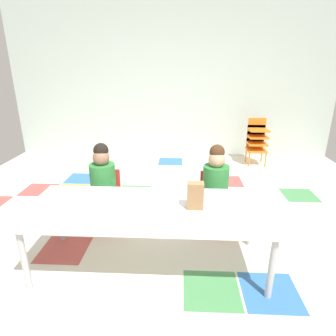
{
  "coord_description": "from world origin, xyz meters",
  "views": [
    {
      "loc": [
        0.2,
        -2.67,
        1.64
      ],
      "look_at": [
        0.09,
        -0.36,
        0.81
      ],
      "focal_mm": 30.39,
      "sensor_mm": 36.0,
      "label": 1
    }
  ],
  "objects_px": {
    "donut_powdered_on_plate": "(95,194)",
    "kid_chair_orange_stack": "(257,139)",
    "seated_child_middle_seat": "(215,180)",
    "paper_plate_near_edge": "(95,196)",
    "paper_bag_brown": "(195,196)",
    "craft_table": "(150,211)",
    "seated_child_near_camera": "(103,178)"
  },
  "relations": [
    {
      "from": "kid_chair_orange_stack",
      "to": "paper_bag_brown",
      "type": "bearing_deg",
      "value": -112.79
    },
    {
      "from": "craft_table",
      "to": "donut_powdered_on_plate",
      "type": "distance_m",
      "value": 0.53
    },
    {
      "from": "craft_table",
      "to": "seated_child_near_camera",
      "type": "distance_m",
      "value": 0.83
    },
    {
      "from": "kid_chair_orange_stack",
      "to": "paper_plate_near_edge",
      "type": "xyz_separation_m",
      "value": [
        -2.06,
        -2.67,
        0.11
      ]
    },
    {
      "from": "craft_table",
      "to": "paper_bag_brown",
      "type": "height_order",
      "value": "paper_bag_brown"
    },
    {
      "from": "craft_table",
      "to": "donut_powdered_on_plate",
      "type": "bearing_deg",
      "value": 161.33
    },
    {
      "from": "seated_child_middle_seat",
      "to": "paper_plate_near_edge",
      "type": "distance_m",
      "value": 1.19
    },
    {
      "from": "seated_child_middle_seat",
      "to": "donut_powdered_on_plate",
      "type": "xyz_separation_m",
      "value": [
        -1.1,
        -0.45,
        0.03
      ]
    },
    {
      "from": "seated_child_middle_seat",
      "to": "donut_powdered_on_plate",
      "type": "height_order",
      "value": "seated_child_middle_seat"
    },
    {
      "from": "seated_child_middle_seat",
      "to": "craft_table",
      "type": "bearing_deg",
      "value": -134.01
    },
    {
      "from": "craft_table",
      "to": "seated_child_middle_seat",
      "type": "distance_m",
      "value": 0.87
    },
    {
      "from": "donut_powdered_on_plate",
      "to": "kid_chair_orange_stack",
      "type": "bearing_deg",
      "value": 52.35
    },
    {
      "from": "paper_plate_near_edge",
      "to": "donut_powdered_on_plate",
      "type": "height_order",
      "value": "donut_powdered_on_plate"
    },
    {
      "from": "craft_table",
      "to": "seated_child_middle_seat",
      "type": "relative_size",
      "value": 2.18
    },
    {
      "from": "paper_bag_brown",
      "to": "donut_powdered_on_plate",
      "type": "bearing_deg",
      "value": 169.1
    },
    {
      "from": "seated_child_near_camera",
      "to": "paper_plate_near_edge",
      "type": "xyz_separation_m",
      "value": [
        0.05,
        -0.45,
        0.01
      ]
    },
    {
      "from": "seated_child_middle_seat",
      "to": "paper_plate_near_edge",
      "type": "xyz_separation_m",
      "value": [
        -1.1,
        -0.45,
        0.01
      ]
    },
    {
      "from": "donut_powdered_on_plate",
      "to": "seated_child_middle_seat",
      "type": "bearing_deg",
      "value": 22.45
    },
    {
      "from": "seated_child_near_camera",
      "to": "seated_child_middle_seat",
      "type": "relative_size",
      "value": 1.0
    },
    {
      "from": "kid_chair_orange_stack",
      "to": "donut_powdered_on_plate",
      "type": "xyz_separation_m",
      "value": [
        -2.06,
        -2.67,
        0.13
      ]
    },
    {
      "from": "seated_child_middle_seat",
      "to": "paper_bag_brown",
      "type": "height_order",
      "value": "seated_child_middle_seat"
    },
    {
      "from": "seated_child_middle_seat",
      "to": "paper_plate_near_edge",
      "type": "height_order",
      "value": "seated_child_middle_seat"
    },
    {
      "from": "seated_child_middle_seat",
      "to": "paper_plate_near_edge",
      "type": "bearing_deg",
      "value": -157.55
    },
    {
      "from": "kid_chair_orange_stack",
      "to": "seated_child_middle_seat",
      "type": "bearing_deg",
      "value": -113.41
    },
    {
      "from": "seated_child_near_camera",
      "to": "paper_bag_brown",
      "type": "distance_m",
      "value": 1.12
    },
    {
      "from": "paper_bag_brown",
      "to": "donut_powdered_on_plate",
      "type": "relative_size",
      "value": 1.97
    },
    {
      "from": "seated_child_near_camera",
      "to": "paper_plate_near_edge",
      "type": "distance_m",
      "value": 0.46
    },
    {
      "from": "craft_table",
      "to": "paper_plate_near_edge",
      "type": "bearing_deg",
      "value": 161.33
    },
    {
      "from": "kid_chair_orange_stack",
      "to": "donut_powdered_on_plate",
      "type": "relative_size",
      "value": 7.17
    },
    {
      "from": "paper_bag_brown",
      "to": "paper_plate_near_edge",
      "type": "xyz_separation_m",
      "value": [
        -0.87,
        0.17,
        -0.11
      ]
    },
    {
      "from": "seated_child_near_camera",
      "to": "donut_powdered_on_plate",
      "type": "bearing_deg",
      "value": -83.32
    },
    {
      "from": "craft_table",
      "to": "paper_bag_brown",
      "type": "xyz_separation_m",
      "value": [
        0.37,
        0.0,
        0.15
      ]
    }
  ]
}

